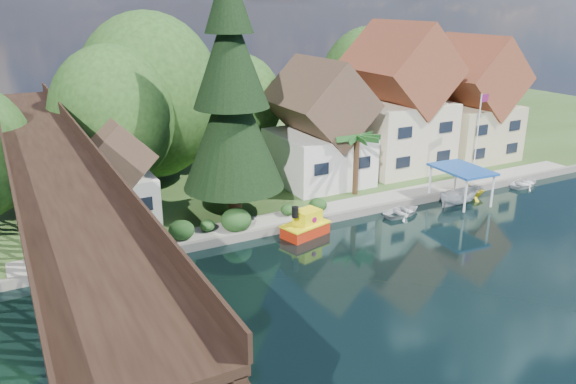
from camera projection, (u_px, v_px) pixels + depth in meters
name	position (u px, v px, depth m)	size (l,w,h in m)	color
ground	(353.00, 275.00, 34.82)	(140.00, 140.00, 0.00)	black
bank	(182.00, 149.00, 63.13)	(140.00, 52.00, 0.50)	#304A1D
seawall	(338.00, 217.00, 43.17)	(60.00, 0.40, 0.62)	slate
promenade	(350.00, 205.00, 45.07)	(50.00, 2.60, 0.06)	gray
trestle_bridge	(57.00, 211.00, 30.30)	(4.12, 44.18, 9.30)	black
house_left	(319.00, 131.00, 49.60)	(7.64, 8.64, 11.02)	silver
house_center	(397.00, 107.00, 53.59)	(8.65, 9.18, 13.89)	beige
house_right	(470.00, 106.00, 57.37)	(8.15, 8.64, 12.45)	#BEB288
shed	(117.00, 179.00, 40.80)	(5.09, 5.40, 7.85)	silver
bg_trees	(232.00, 103.00, 50.63)	(49.90, 13.30, 10.57)	#382314
shrubs	(227.00, 220.00, 40.11)	(15.76, 2.47, 1.70)	#163C15
conifer	(231.00, 98.00, 40.19)	(7.56, 7.56, 18.61)	#382314
palm_tree	(357.00, 139.00, 46.16)	(5.04, 5.04, 5.45)	#382314
flagpole	(479.00, 127.00, 50.34)	(1.20, 0.34, 7.82)	white
tugboat	(306.00, 225.00, 40.39)	(3.84, 2.73, 2.51)	#AF210B
boat_white_a	(403.00, 210.00, 44.33)	(2.54, 3.56, 0.74)	silver
boat_canopy	(460.00, 189.00, 46.20)	(4.05, 5.09, 3.17)	silver
boat_yellow	(470.00, 190.00, 47.99)	(2.35, 2.73, 1.44)	yellow
boat_white_b	(525.00, 182.00, 51.21)	(2.53, 3.54, 0.73)	white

